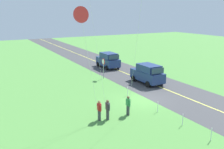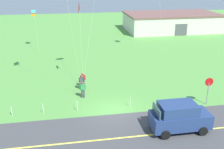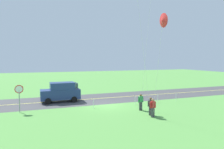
{
  "view_description": "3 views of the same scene",
  "coord_description": "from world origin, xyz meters",
  "px_view_note": "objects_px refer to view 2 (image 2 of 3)",
  "views": [
    {
      "loc": [
        -18.03,
        13.27,
        8.1
      ],
      "look_at": [
        1.11,
        2.74,
        2.54
      ],
      "focal_mm": 39.6,
      "sensor_mm": 36.0,
      "label": 1
    },
    {
      "loc": [
        -3.64,
        -20.18,
        11.19
      ],
      "look_at": [
        0.12,
        1.54,
        2.8
      ],
      "focal_mm": 43.28,
      "sensor_mm": 36.0,
      "label": 2
    },
    {
      "loc": [
        7.25,
        20.82,
        4.97
      ],
      "look_at": [
        0.5,
        3.02,
        3.53
      ],
      "focal_mm": 33.59,
      "sensor_mm": 36.0,
      "label": 3
    }
  ],
  "objects_px": {
    "car_suv_foreground": "(179,117)",
    "kite_yellow_high": "(79,8)",
    "stop_sign": "(209,86)",
    "kite_pink_drift": "(34,13)",
    "person_child_watcher": "(83,79)",
    "person_adult_near": "(82,82)",
    "person_adult_companion": "(83,89)",
    "warehouse_distant": "(171,22)"
  },
  "relations": [
    {
      "from": "car_suv_foreground",
      "to": "kite_yellow_high",
      "type": "bearing_deg",
      "value": 121.2
    },
    {
      "from": "stop_sign",
      "to": "kite_pink_drift",
      "type": "height_order",
      "value": "kite_pink_drift"
    },
    {
      "from": "stop_sign",
      "to": "person_child_watcher",
      "type": "xyz_separation_m",
      "value": [
        -10.7,
        5.78,
        -0.94
      ]
    },
    {
      "from": "person_adult_near",
      "to": "kite_pink_drift",
      "type": "height_order",
      "value": "kite_pink_drift"
    },
    {
      "from": "person_adult_companion",
      "to": "person_child_watcher",
      "type": "height_order",
      "value": "same"
    },
    {
      "from": "person_adult_near",
      "to": "person_adult_companion",
      "type": "relative_size",
      "value": 1.0
    },
    {
      "from": "kite_yellow_high",
      "to": "warehouse_distant",
      "type": "bearing_deg",
      "value": 51.57
    },
    {
      "from": "kite_yellow_high",
      "to": "kite_pink_drift",
      "type": "bearing_deg",
      "value": 111.54
    },
    {
      "from": "car_suv_foreground",
      "to": "person_child_watcher",
      "type": "distance_m",
      "value": 11.42
    },
    {
      "from": "warehouse_distant",
      "to": "kite_pink_drift",
      "type": "bearing_deg",
      "value": -159.47
    },
    {
      "from": "kite_yellow_high",
      "to": "kite_pink_drift",
      "type": "height_order",
      "value": "kite_yellow_high"
    },
    {
      "from": "car_suv_foreground",
      "to": "person_adult_near",
      "type": "height_order",
      "value": "car_suv_foreground"
    },
    {
      "from": "person_child_watcher",
      "to": "person_adult_companion",
      "type": "bearing_deg",
      "value": 39.76
    },
    {
      "from": "person_adult_companion",
      "to": "person_child_watcher",
      "type": "relative_size",
      "value": 1.0
    },
    {
      "from": "person_adult_near",
      "to": "kite_yellow_high",
      "type": "height_order",
      "value": "kite_yellow_high"
    },
    {
      "from": "stop_sign",
      "to": "kite_pink_drift",
      "type": "xyz_separation_m",
      "value": [
        -16.69,
        22.29,
        3.64
      ]
    },
    {
      "from": "kite_yellow_high",
      "to": "warehouse_distant",
      "type": "relative_size",
      "value": 0.46
    },
    {
      "from": "car_suv_foreground",
      "to": "kite_pink_drift",
      "type": "distance_m",
      "value": 29.08
    },
    {
      "from": "stop_sign",
      "to": "kite_pink_drift",
      "type": "relative_size",
      "value": 0.43
    },
    {
      "from": "person_child_watcher",
      "to": "kite_pink_drift",
      "type": "relative_size",
      "value": 0.27
    },
    {
      "from": "kite_pink_drift",
      "to": "warehouse_distant",
      "type": "distance_m",
      "value": 27.78
    },
    {
      "from": "stop_sign",
      "to": "person_adult_near",
      "type": "bearing_deg",
      "value": 154.7
    },
    {
      "from": "car_suv_foreground",
      "to": "stop_sign",
      "type": "height_order",
      "value": "stop_sign"
    },
    {
      "from": "warehouse_distant",
      "to": "person_adult_near",
      "type": "bearing_deg",
      "value": -126.65
    },
    {
      "from": "stop_sign",
      "to": "kite_yellow_high",
      "type": "xyz_separation_m",
      "value": [
        -10.67,
        7.04,
        6.09
      ]
    },
    {
      "from": "stop_sign",
      "to": "person_adult_companion",
      "type": "relative_size",
      "value": 1.6
    },
    {
      "from": "stop_sign",
      "to": "person_child_watcher",
      "type": "distance_m",
      "value": 12.19
    },
    {
      "from": "kite_pink_drift",
      "to": "kite_yellow_high",
      "type": "bearing_deg",
      "value": -68.46
    },
    {
      "from": "car_suv_foreground",
      "to": "person_child_watcher",
      "type": "bearing_deg",
      "value": 124.58
    },
    {
      "from": "person_adult_companion",
      "to": "car_suv_foreground",
      "type": "bearing_deg",
      "value": 140.97
    },
    {
      "from": "car_suv_foreground",
      "to": "person_adult_companion",
      "type": "bearing_deg",
      "value": 133.95
    },
    {
      "from": "car_suv_foreground",
      "to": "kite_pink_drift",
      "type": "bearing_deg",
      "value": 115.71
    },
    {
      "from": "stop_sign",
      "to": "warehouse_distant",
      "type": "bearing_deg",
      "value": 74.12
    },
    {
      "from": "person_adult_companion",
      "to": "kite_yellow_high",
      "type": "distance_m",
      "value": 7.96
    },
    {
      "from": "car_suv_foreground",
      "to": "person_child_watcher",
      "type": "relative_size",
      "value": 2.75
    },
    {
      "from": "stop_sign",
      "to": "kite_pink_drift",
      "type": "bearing_deg",
      "value": 126.83
    },
    {
      "from": "car_suv_foreground",
      "to": "person_adult_companion",
      "type": "xyz_separation_m",
      "value": [
        -6.67,
        6.92,
        -0.29
      ]
    },
    {
      "from": "person_child_watcher",
      "to": "kite_pink_drift",
      "type": "distance_m",
      "value": 18.16
    },
    {
      "from": "person_adult_companion",
      "to": "person_child_watcher",
      "type": "bearing_deg",
      "value": -87.33
    },
    {
      "from": "person_adult_near",
      "to": "person_adult_companion",
      "type": "bearing_deg",
      "value": -57.5
    },
    {
      "from": "person_child_watcher",
      "to": "kite_yellow_high",
      "type": "distance_m",
      "value": 7.14
    },
    {
      "from": "kite_pink_drift",
      "to": "stop_sign",
      "type": "bearing_deg",
      "value": -53.17
    }
  ]
}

